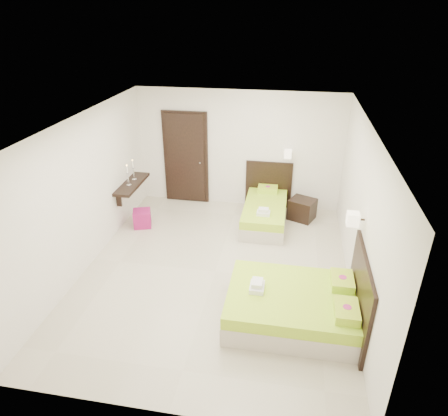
% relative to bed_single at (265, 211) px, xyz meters
% --- Properties ---
extents(floor, '(5.50, 5.50, 0.00)m').
position_rel_bed_single_xyz_m(floor, '(-0.69, -1.97, -0.26)').
color(floor, '#BDB49D').
rests_on(floor, ground).
extents(bed_single, '(1.03, 1.72, 1.42)m').
position_rel_bed_single_xyz_m(bed_single, '(0.00, 0.00, 0.00)').
color(bed_single, '#BCB3A1').
rests_on(bed_single, ground).
extents(bed_double, '(1.86, 1.58, 1.54)m').
position_rel_bed_single_xyz_m(bed_double, '(0.70, -2.94, 0.02)').
color(bed_double, '#BCB3A1').
rests_on(bed_double, ground).
extents(nightstand, '(0.65, 0.62, 0.45)m').
position_rel_bed_single_xyz_m(nightstand, '(0.77, 0.27, -0.03)').
color(nightstand, black).
rests_on(nightstand, ground).
extents(ottoman, '(0.45, 0.45, 0.35)m').
position_rel_bed_single_xyz_m(ottoman, '(-2.51, -0.64, -0.09)').
color(ottoman, '#891250').
rests_on(ottoman, ground).
extents(door, '(1.02, 0.15, 2.14)m').
position_rel_bed_single_xyz_m(door, '(-1.89, 0.73, 0.79)').
color(door, black).
rests_on(door, ground).
extents(console_shelf, '(0.35, 1.20, 0.78)m').
position_rel_bed_single_xyz_m(console_shelf, '(-2.78, -0.37, 0.55)').
color(console_shelf, black).
rests_on(console_shelf, ground).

